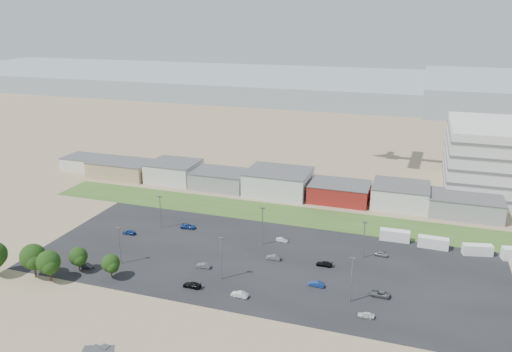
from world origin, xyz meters
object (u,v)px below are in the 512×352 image
at_px(box_trailer_a, 395,235).
at_px(parked_car_4, 203,266).
at_px(parked_car_0, 379,294).
at_px(parked_car_8, 382,254).
at_px(parked_car_3, 192,285).
at_px(parked_car_9, 188,226).
at_px(parked_car_10, 87,265).
at_px(parked_car_7, 274,257).
at_px(parked_car_1, 316,284).
at_px(parked_car_2, 366,315).
at_px(parked_car_13, 240,294).
at_px(telehandler, 102,352).
at_px(parked_car_5, 129,232).
at_px(parked_car_12, 324,264).
at_px(parked_car_11, 282,240).

distance_m(box_trailer_a, parked_car_4, 54.76).
distance_m(parked_car_0, parked_car_8, 20.48).
height_order(parked_car_3, parked_car_9, parked_car_3).
relative_size(parked_car_4, parked_car_10, 0.90).
bearing_deg(parked_car_4, parked_car_9, -148.79).
bearing_deg(parked_car_9, parked_car_7, -116.23).
height_order(parked_car_0, parked_car_4, parked_car_0).
bearing_deg(parked_car_1, box_trailer_a, 156.53).
height_order(parked_car_3, parked_car_7, parked_car_3).
bearing_deg(parked_car_0, parked_car_2, -10.12).
relative_size(parked_car_3, parked_car_10, 1.07).
xyz_separation_m(box_trailer_a, parked_car_9, (-58.92, -10.98, -0.90)).
bearing_deg(parked_car_13, parked_car_9, -136.53).
height_order(telehandler, parked_car_8, telehandler).
bearing_deg(parked_car_4, parked_car_0, 87.14).
bearing_deg(box_trailer_a, parked_car_3, -138.06).
relative_size(parked_car_0, parked_car_9, 1.01).
bearing_deg(parked_car_2, telehandler, -59.81).
relative_size(parked_car_0, parked_car_5, 1.20).
height_order(parked_car_8, parked_car_9, parked_car_9).
bearing_deg(parked_car_3, parked_car_8, 127.94).
relative_size(parked_car_0, parked_car_7, 1.21).
bearing_deg(parked_car_5, parked_car_12, 90.45).
xyz_separation_m(parked_car_0, parked_car_10, (-71.24, -9.57, -0.04)).
xyz_separation_m(box_trailer_a, parked_car_5, (-73.33, -20.22, -0.88)).
relative_size(parked_car_0, parked_car_1, 1.21).
relative_size(parked_car_1, parked_car_9, 0.84).
height_order(parked_car_5, parked_car_11, parked_car_5).
bearing_deg(parked_car_10, parked_car_7, -66.81).
xyz_separation_m(parked_car_0, parked_car_7, (-27.82, 9.48, -0.01)).
relative_size(parked_car_1, parked_car_13, 0.96).
xyz_separation_m(parked_car_1, parked_car_12, (-0.16, 10.49, -0.03)).
relative_size(parked_car_7, parked_car_11, 1.13).
distance_m(telehandler, parked_car_7, 51.39).
height_order(parked_car_8, parked_car_11, parked_car_8).
bearing_deg(parked_car_1, parked_car_11, -142.85).
relative_size(parked_car_8, parked_car_13, 0.88).
height_order(parked_car_5, parked_car_10, parked_car_5).
relative_size(box_trailer_a, parked_car_5, 2.14).
bearing_deg(parked_car_5, parked_car_7, 89.20).
height_order(parked_car_2, parked_car_7, parked_car_7).
xyz_separation_m(parked_car_10, parked_car_13, (41.34, -0.76, 0.05)).
xyz_separation_m(parked_car_3, parked_car_4, (-1.41, 9.58, -0.03)).
distance_m(telehandler, parked_car_10, 37.95).
bearing_deg(parked_car_3, parked_car_12, 127.60).
height_order(telehandler, parked_car_9, telehandler).
bearing_deg(parked_car_11, parked_car_5, 104.83).
bearing_deg(parked_car_8, parked_car_4, 120.81).
distance_m(parked_car_1, parked_car_13, 18.42).
distance_m(parked_car_8, parked_car_11, 27.33).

